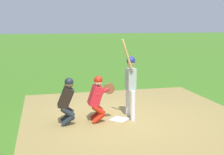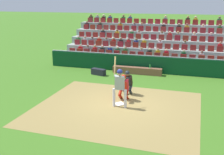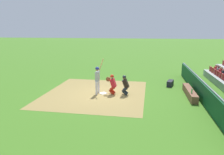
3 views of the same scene
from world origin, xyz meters
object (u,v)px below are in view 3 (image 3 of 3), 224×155
batter_at_plate (98,77)px  equipment_duffel_bag (170,83)px  home_plate_marker (103,93)px  home_plate_umpire (125,84)px  water_bottle_on_bench (192,91)px  catcher_crouching (112,83)px  dugout_bench (190,93)px

batter_at_plate → equipment_duffel_bag: 5.70m
home_plate_marker → home_plate_umpire: (-0.02, -1.45, 0.69)m
home_plate_marker → batter_at_plate: batter_at_plate is taller
water_bottle_on_bench → home_plate_umpire: bearing=82.8°
home_plate_marker → batter_at_plate: bearing=102.6°
equipment_duffel_bag → batter_at_plate: bearing=134.9°
home_plate_marker → home_plate_umpire: size_ratio=0.34×
batter_at_plate → catcher_crouching: bearing=-86.4°
home_plate_marker → batter_at_plate: size_ratio=0.19×
batter_at_plate → water_bottle_on_bench: size_ratio=8.50×
home_plate_umpire → dugout_bench: (0.34, -4.08, -0.48)m
home_plate_marker → equipment_duffel_bag: equipment_duffel_bag is taller
catcher_crouching → dugout_bench: catcher_crouching is taller
catcher_crouching → water_bottle_on_bench: (-0.52, -4.85, -0.15)m
home_plate_umpire → catcher_crouching: bearing=89.4°
dugout_bench → water_bottle_on_bench: (-0.85, 0.06, 0.35)m
home_plate_umpire → water_bottle_on_bench: size_ratio=4.81×
home_plate_marker → batter_at_plate: (-0.08, 0.34, 1.10)m
batter_at_plate → home_plate_umpire: 1.85m
home_plate_marker → dugout_bench: 5.55m
home_plate_marker → home_plate_umpire: home_plate_umpire is taller
home_plate_umpire → equipment_duffel_bag: size_ratio=1.35×
catcher_crouching → home_plate_umpire: (-0.01, -0.83, -0.02)m
batter_at_plate → catcher_crouching: size_ratio=1.75×
batter_at_plate → home_plate_umpire: (0.05, -1.80, -0.41)m
catcher_crouching → home_plate_umpire: catcher_crouching is taller
batter_at_plate → water_bottle_on_bench: 5.86m
batter_at_plate → catcher_crouching: (0.06, -0.97, -0.39)m
equipment_duffel_bag → dugout_bench: bearing=-141.8°
home_plate_marker → water_bottle_on_bench: bearing=-95.6°
home_plate_umpire → equipment_duffel_bag: home_plate_umpire is taller
dugout_bench → home_plate_umpire: bearing=94.8°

